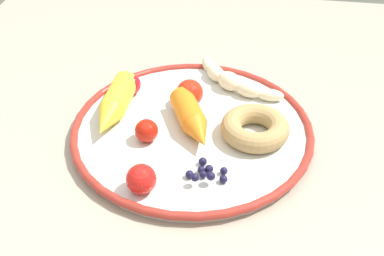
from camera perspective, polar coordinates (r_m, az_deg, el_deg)
dining_table at (r=0.77m, az=-2.75°, el=-6.76°), size 1.12×0.92×0.70m
plate at (r=0.73m, az=0.00°, el=-0.18°), size 0.36×0.36×0.02m
banana at (r=0.81m, az=4.70°, el=5.48°), size 0.12×0.15×0.03m
carrot_orange at (r=0.71m, az=0.03°, el=0.95°), size 0.13×0.09×0.04m
carrot_yellow at (r=0.75m, az=-8.98°, el=2.56°), size 0.14×0.04×0.04m
donut at (r=0.71m, az=7.28°, el=0.02°), size 0.13×0.13×0.03m
blueberry_pile at (r=0.65m, az=1.66°, el=-5.13°), size 0.05×0.06×0.02m
tomato_near at (r=0.62m, az=-5.89°, el=-5.89°), size 0.04×0.04×0.04m
tomato_mid at (r=0.77m, az=-0.28°, el=4.09°), size 0.04×0.04×0.04m
tomato_far at (r=0.80m, az=-7.14°, el=5.04°), size 0.03×0.03×0.03m
tomato_extra at (r=0.70m, az=-5.22°, el=-0.16°), size 0.03×0.03×0.03m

